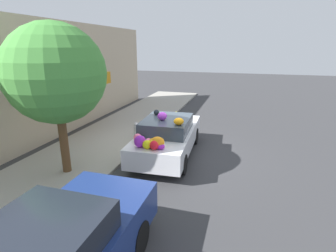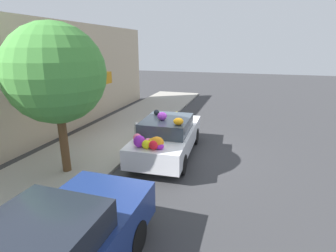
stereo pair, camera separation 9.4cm
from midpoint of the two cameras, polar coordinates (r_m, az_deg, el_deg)
name	(u,v)px [view 2 (the right image)]	position (r m, az deg, el deg)	size (l,w,h in m)	color
ground_plane	(166,154)	(9.26, -0.21, -6.17)	(60.00, 60.00, 0.00)	#38383A
sidewalk_curb	(98,145)	(10.31, -14.72, -3.97)	(24.00, 3.20, 0.10)	#9E998E
building_facade	(44,82)	(11.17, -25.11, 8.60)	(18.00, 1.20, 4.65)	#C6B293
street_tree	(55,74)	(7.71, -22.98, 10.39)	(2.68, 2.68, 4.19)	brown
fire_hydrant	(137,131)	(10.36, -6.59, -1.09)	(0.20, 0.20, 0.70)	#B2B2B7
art_car	(167,136)	(8.89, 0.14, -2.14)	(4.29, 1.89, 1.62)	silver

